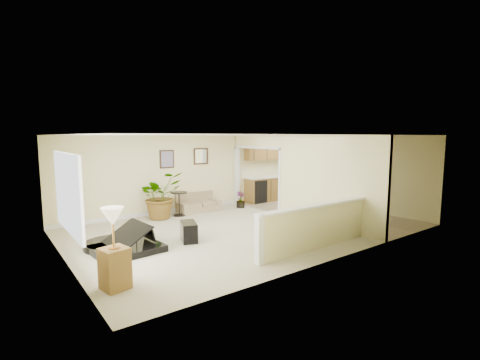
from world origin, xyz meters
TOP-DOWN VIEW (x-y plane):
  - floor at (0.00, 0.00)m, footprint 9.00×9.00m
  - back_wall at (0.00, 3.00)m, footprint 9.00×0.04m
  - front_wall at (0.00, -3.00)m, footprint 9.00×0.04m
  - left_wall at (-4.50, 0.00)m, footprint 0.04×6.00m
  - right_wall at (4.50, 0.00)m, footprint 0.04×6.00m
  - ceiling at (0.00, 0.00)m, footprint 9.00×6.00m
  - kitchen_vinyl at (3.15, 0.00)m, footprint 2.70×6.00m
  - interior_partition at (1.80, 0.25)m, footprint 0.18×5.99m
  - pony_half_wall at (0.08, -2.30)m, footprint 3.42×0.22m
  - left_window at (-4.49, -0.50)m, footprint 0.05×2.15m
  - wall_art_left at (-0.95, 2.97)m, footprint 0.48×0.04m
  - wall_mirror at (0.30, 2.97)m, footprint 0.55×0.04m
  - kitchen_cabinets at (3.19, 2.73)m, footprint 2.36×0.65m
  - piano at (-3.35, 0.10)m, footprint 1.68×1.74m
  - piano_bench at (-1.86, -0.12)m, footprint 0.55×0.75m
  - loveseat at (-0.02, 2.69)m, footprint 1.41×0.83m
  - accent_table at (-0.84, 2.39)m, footprint 0.52×0.52m
  - palm_plant at (-1.45, 2.42)m, footprint 1.44×1.31m
  - small_plant at (1.45, 2.26)m, footprint 0.31×0.31m
  - lamp_stand at (-4.08, -1.74)m, footprint 0.47×0.47m

SIDE VIEW (x-z plane):
  - floor at x=0.00m, z-range 0.00..0.00m
  - kitchen_vinyl at x=3.15m, z-range 0.00..0.01m
  - piano_bench at x=-1.86m, z-range 0.00..0.45m
  - small_plant at x=1.45m, z-range -0.04..0.51m
  - loveseat at x=-0.02m, z-range -0.10..0.70m
  - accent_table at x=-0.84m, z-range 0.11..0.86m
  - pony_half_wall at x=0.08m, z-range 0.02..1.02m
  - piano at x=-3.35m, z-range -0.11..1.19m
  - lamp_stand at x=-4.08m, z-range -0.10..1.24m
  - palm_plant at x=-1.45m, z-range -0.01..1.40m
  - kitchen_cabinets at x=3.19m, z-range -0.29..2.03m
  - interior_partition at x=1.80m, z-range -0.03..2.47m
  - back_wall at x=0.00m, z-range 0.00..2.50m
  - front_wall at x=0.00m, z-range 0.00..2.50m
  - left_wall at x=-4.50m, z-range 0.00..2.50m
  - right_wall at x=4.50m, z-range 0.00..2.50m
  - left_window at x=-4.49m, z-range 0.73..2.17m
  - wall_art_left at x=-0.95m, z-range 1.46..2.04m
  - wall_mirror at x=0.30m, z-range 1.52..2.08m
  - ceiling at x=0.00m, z-range 2.48..2.52m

